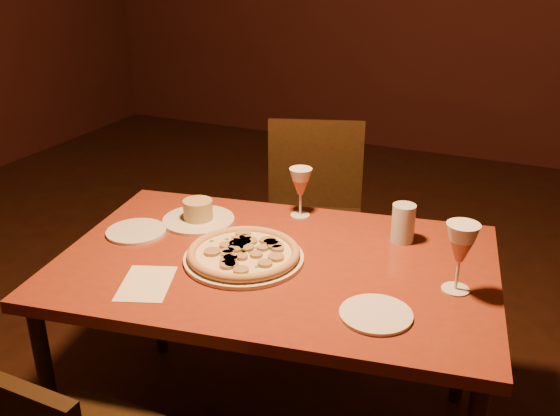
% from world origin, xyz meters
% --- Properties ---
extents(dining_table, '(1.41, 1.03, 0.69)m').
position_xyz_m(dining_table, '(0.05, 0.16, 0.63)').
color(dining_table, maroon).
rests_on(dining_table, floor).
extents(chair_far, '(0.53, 0.53, 0.86)m').
position_xyz_m(chair_far, '(-0.15, 0.97, 0.48)').
color(chair_far, black).
rests_on(chair_far, floor).
extents(pizza_plate, '(0.36, 0.36, 0.04)m').
position_xyz_m(pizza_plate, '(-0.04, 0.12, 0.71)').
color(pizza_plate, silver).
rests_on(pizza_plate, dining_table).
extents(ramekin_saucer, '(0.24, 0.24, 0.08)m').
position_xyz_m(ramekin_saucer, '(-0.30, 0.30, 0.72)').
color(ramekin_saucer, silver).
rests_on(ramekin_saucer, dining_table).
extents(wine_glass_far, '(0.08, 0.08, 0.17)m').
position_xyz_m(wine_glass_far, '(-0.01, 0.49, 0.78)').
color(wine_glass_far, '#B7684C').
rests_on(wine_glass_far, dining_table).
extents(wine_glass_right, '(0.09, 0.09, 0.20)m').
position_xyz_m(wine_glass_right, '(0.57, 0.21, 0.79)').
color(wine_glass_right, '#B7684C').
rests_on(wine_glass_right, dining_table).
extents(water_tumbler, '(0.07, 0.07, 0.12)m').
position_xyz_m(water_tumbler, '(0.36, 0.44, 0.75)').
color(water_tumbler, '#B2BEC3').
rests_on(water_tumbler, dining_table).
extents(side_plate_left, '(0.19, 0.19, 0.01)m').
position_xyz_m(side_plate_left, '(-0.44, 0.14, 0.70)').
color(side_plate_left, silver).
rests_on(side_plate_left, dining_table).
extents(side_plate_near, '(0.19, 0.19, 0.01)m').
position_xyz_m(side_plate_near, '(0.41, -0.01, 0.69)').
color(side_plate_near, silver).
rests_on(side_plate_near, dining_table).
extents(menu_card, '(0.20, 0.23, 0.00)m').
position_xyz_m(menu_card, '(-0.22, -0.12, 0.69)').
color(menu_card, beige).
rests_on(menu_card, dining_table).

